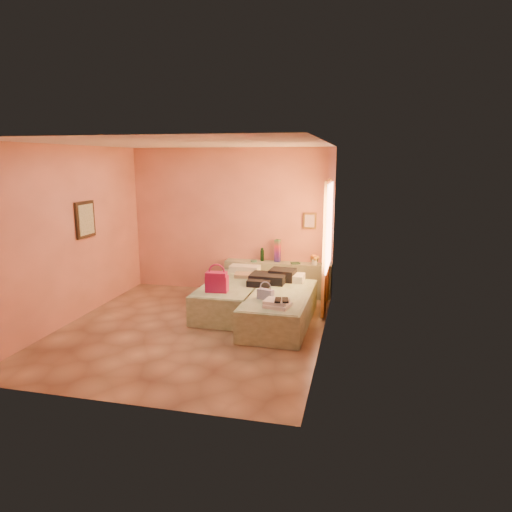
# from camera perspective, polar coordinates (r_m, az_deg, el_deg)

# --- Properties ---
(ground) EXTENTS (4.50, 4.50, 0.00)m
(ground) POSITION_cam_1_polar(r_m,az_deg,el_deg) (7.22, -8.09, -9.03)
(ground) COLOR tan
(ground) RESTS_ON ground
(room_walls) EXTENTS (4.02, 4.51, 2.81)m
(room_walls) POSITION_cam_1_polar(r_m,az_deg,el_deg) (7.25, -5.37, 5.70)
(room_walls) COLOR #F49A82
(room_walls) RESTS_ON ground
(headboard_ledge) EXTENTS (2.05, 0.30, 0.65)m
(headboard_ledge) POSITION_cam_1_polar(r_m,az_deg,el_deg) (8.80, 2.74, -2.85)
(headboard_ledge) COLOR gray
(headboard_ledge) RESTS_ON ground
(bed_left) EXTENTS (0.94, 2.02, 0.50)m
(bed_left) POSITION_cam_1_polar(r_m,az_deg,el_deg) (7.96, -2.77, -5.01)
(bed_left) COLOR beige
(bed_left) RESTS_ON ground
(bed_right) EXTENTS (0.94, 2.02, 0.50)m
(bed_right) POSITION_cam_1_polar(r_m,az_deg,el_deg) (7.31, 3.01, -6.58)
(bed_right) COLOR beige
(bed_right) RESTS_ON ground
(water_bottle) EXTENTS (0.08, 0.08, 0.24)m
(water_bottle) POSITION_cam_1_polar(r_m,az_deg,el_deg) (8.81, 0.77, 0.17)
(water_bottle) COLOR #163C1D
(water_bottle) RESTS_ON headboard_ledge
(rainbow_box) EXTENTS (0.12, 0.12, 0.43)m
(rainbow_box) POSITION_cam_1_polar(r_m,az_deg,el_deg) (8.73, 2.71, 0.67)
(rainbow_box) COLOR #B61655
(rainbow_box) RESTS_ON headboard_ledge
(small_dish) EXTENTS (0.14, 0.14, 0.03)m
(small_dish) POSITION_cam_1_polar(r_m,az_deg,el_deg) (8.76, -0.28, -0.62)
(small_dish) COLOR #4C8D71
(small_dish) RESTS_ON headboard_ledge
(green_book) EXTENTS (0.19, 0.17, 0.03)m
(green_book) POSITION_cam_1_polar(r_m,az_deg,el_deg) (8.61, 4.95, -0.90)
(green_book) COLOR #264731
(green_book) RESTS_ON headboard_ledge
(flower_vase) EXTENTS (0.20, 0.20, 0.24)m
(flower_vase) POSITION_cam_1_polar(r_m,az_deg,el_deg) (8.54, 7.32, -0.34)
(flower_vase) COLOR white
(flower_vase) RESTS_ON headboard_ledge
(magenta_handbag) EXTENTS (0.36, 0.22, 0.33)m
(magenta_handbag) POSITION_cam_1_polar(r_m,az_deg,el_deg) (7.31, -4.91, -3.23)
(magenta_handbag) COLOR #B61655
(magenta_handbag) RESTS_ON bed_left
(khaki_garment) EXTENTS (0.40, 0.34, 0.06)m
(khaki_garment) POSITION_cam_1_polar(r_m,az_deg,el_deg) (8.24, -1.40, -2.40)
(khaki_garment) COLOR tan
(khaki_garment) RESTS_ON bed_left
(clothes_pile) EXTENTS (0.68, 0.68, 0.19)m
(clothes_pile) POSITION_cam_1_polar(r_m,az_deg,el_deg) (7.83, 1.91, -2.66)
(clothes_pile) COLOR black
(clothes_pile) RESTS_ON bed_right
(blue_handbag) EXTENTS (0.27, 0.17, 0.16)m
(blue_handbag) POSITION_cam_1_polar(r_m,az_deg,el_deg) (6.91, 1.19, -4.81)
(blue_handbag) COLOR #4656AA
(blue_handbag) RESTS_ON bed_right
(towel_stack) EXTENTS (0.40, 0.36, 0.10)m
(towel_stack) POSITION_cam_1_polar(r_m,az_deg,el_deg) (6.57, 2.71, -5.97)
(towel_stack) COLOR white
(towel_stack) RESTS_ON bed_right
(sandal_pair) EXTENTS (0.19, 0.24, 0.02)m
(sandal_pair) POSITION_cam_1_polar(r_m,az_deg,el_deg) (6.53, 3.20, -5.54)
(sandal_pair) COLOR black
(sandal_pair) RESTS_ON towel_stack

